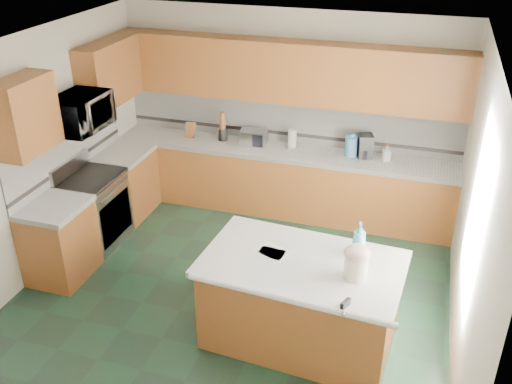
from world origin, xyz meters
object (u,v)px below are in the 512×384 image
(island_base, at_px, (300,303))
(toaster_oven, at_px, (254,137))
(coffee_maker, at_px, (365,146))
(knife_block, at_px, (190,130))
(island_top, at_px, (302,264))
(treat_jar, at_px, (356,267))
(soap_bottle_island, at_px, (359,239))

(island_base, xyz_separation_m, toaster_oven, (-1.27, 2.54, 0.59))
(coffee_maker, bearing_deg, knife_block, 164.11)
(island_top, height_order, coffee_maker, coffee_maker)
(toaster_oven, bearing_deg, knife_block, 173.33)
(island_top, height_order, treat_jar, treat_jar)
(treat_jar, xyz_separation_m, soap_bottle_island, (-0.03, 0.37, 0.06))
(soap_bottle_island, xyz_separation_m, toaster_oven, (-1.74, 2.28, -0.07))
(island_base, xyz_separation_m, island_top, (0.00, -0.00, 0.46))
(treat_jar, bearing_deg, toaster_oven, 122.50)
(coffee_maker, bearing_deg, treat_jar, -100.65)
(island_top, bearing_deg, knife_block, 135.07)
(treat_jar, relative_size, toaster_oven, 0.62)
(island_top, relative_size, coffee_maker, 6.10)
(island_top, height_order, soap_bottle_island, soap_bottle_island)
(island_top, bearing_deg, soap_bottle_island, 32.84)
(treat_jar, height_order, knife_block, treat_jar)
(knife_block, bearing_deg, island_base, -48.83)
(island_top, height_order, knife_block, knife_block)
(knife_block, height_order, coffee_maker, coffee_maker)
(island_top, relative_size, soap_bottle_island, 5.35)
(coffee_maker, bearing_deg, toaster_oven, 164.55)
(island_base, distance_m, treat_jar, 0.79)
(island_top, relative_size, toaster_oven, 5.21)
(knife_block, xyz_separation_m, coffee_maker, (2.42, 0.03, 0.05))
(soap_bottle_island, height_order, coffee_maker, soap_bottle_island)
(island_top, xyz_separation_m, treat_jar, (0.50, -0.11, 0.14))
(island_base, height_order, treat_jar, treat_jar)
(island_base, bearing_deg, treat_jar, -7.74)
(treat_jar, height_order, coffee_maker, coffee_maker)
(knife_block, bearing_deg, soap_bottle_island, -40.17)
(knife_block, distance_m, coffee_maker, 2.42)
(island_base, distance_m, knife_block, 3.41)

